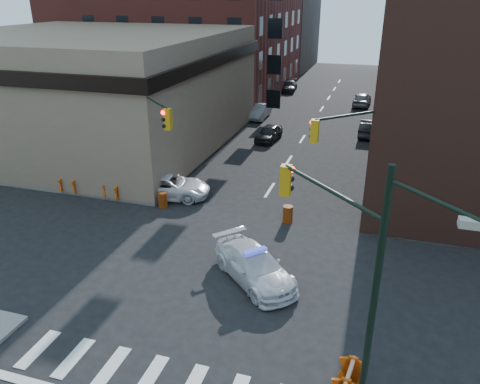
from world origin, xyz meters
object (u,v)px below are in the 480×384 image
Objects in this scene: barrel_road at (288,214)px; pedestrian_a at (120,162)px; pickup at (169,186)px; parked_car_enear at (369,128)px; pedestrian_b at (149,165)px; barricade_se_a at (349,381)px; parked_car_wfar at (259,111)px; parked_car_wnear at (269,133)px; barrel_bank at (163,200)px; barricade_nw_a at (113,191)px; police_car at (254,266)px.

pedestrian_a is at bearing 163.59° from barrel_road.
pickup is 5.49m from pedestrian_a.
parked_car_enear is 2.32× the size of pedestrian_b.
barrel_road is at bearing 82.16° from parked_car_enear.
parked_car_wfar is at bearing 26.95° from barricade_se_a.
parked_car_wnear is at bearing 26.54° from barricade_se_a.
pickup is 17.69m from barricade_se_a.
parked_car_wfar reaches higher than barrel_road.
parked_car_enear is 4.73× the size of barrel_bank.
barrel_road is (7.55, -22.14, -0.21)m from parked_car_wfar.
pickup is 1.19× the size of parked_car_wfar.
parked_car_enear is 30.52m from barricade_se_a.
barrel_road is at bearing -109.16° from pickup.
pedestrian_b is at bearing 38.18° from pickup.
police_car is at bearing -18.57° from barricade_nw_a.
pedestrian_b is at bearing 90.15° from police_car.
pedestrian_a is at bearing 55.71° from barricade_se_a.
pedestrian_a reaches higher than parked_car_wfar.
pickup is 3.40m from barricade_nw_a.
parked_car_wfar is (-7.29, 28.16, -0.01)m from police_car.
parked_car_wnear is 13.71m from pedestrian_a.
parked_car_wnear is 0.89× the size of parked_car_wfar.
parked_car_wfar is at bearing -13.53° from parked_car_enear.
barrel_road is at bearing 10.94° from barricade_nw_a.
parked_car_wfar is 23.40m from barrel_road.
pickup is 21.00m from parked_car_enear.
pedestrian_a reaches higher than barrel_bank.
police_car is at bearing 47.43° from barricade_se_a.
barrel_road is 0.74× the size of barricade_se_a.
parked_car_wfar is 11.44m from parked_car_enear.
barrel_road is (7.85, -1.29, -0.22)m from pickup.
parked_car_wnear is 2.00× the size of pedestrian_b.
pedestrian_b reaches higher than pickup.
pedestrian_a reaches higher than parked_car_enear.
police_car is 2.58× the size of pedestrian_b.
parked_car_enear reaches higher than barrel_road.
pedestrian_a is at bearing 53.45° from pickup.
pedestrian_b is (-2.80, -18.61, 0.40)m from parked_car_wfar.
pedestrian_b reaches higher than police_car.
police_car reaches higher than barrel_bank.
barrel_bank is at bearing -178.35° from barrel_road.
barricade_se_a is at bearing 94.15° from parked_car_enear.
barrel_bank is at bearing 62.66° from parked_car_enear.
parked_car_wnear is at bearing 28.84° from parked_car_enear.
barricade_nw_a is at bearing 104.68° from police_car.
pickup is at bearing 34.80° from barricade_nw_a.
police_car is at bearing -71.67° from parked_car_wnear.
pickup is at bearing 89.69° from police_car.
barrel_road is at bearing -31.17° from pedestrian_b.
pedestrian_a is 2.42m from pedestrian_b.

